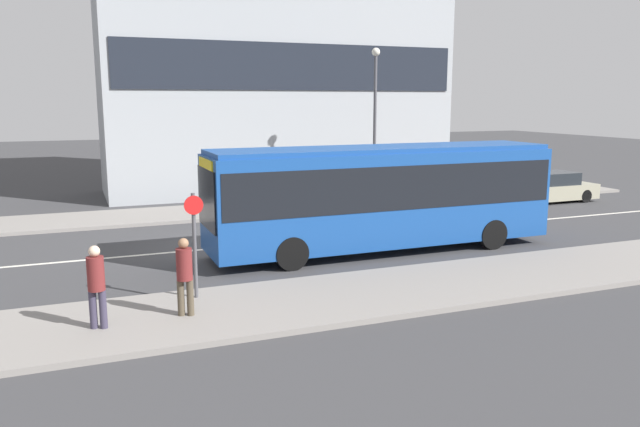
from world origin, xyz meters
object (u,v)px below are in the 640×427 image
(pedestrian_near_stop, at_px, (96,282))
(city_bus, at_px, (382,191))
(parked_car_0, at_px, (465,194))
(street_lamp, at_px, (375,109))
(parked_car_1, at_px, (551,188))
(bus_stop_sign, at_px, (194,237))
(pedestrian_down_pavement, at_px, (185,272))

(pedestrian_near_stop, bearing_deg, city_bus, 46.65)
(parked_car_0, bearing_deg, city_bus, -141.66)
(pedestrian_near_stop, relative_size, street_lamp, 0.25)
(parked_car_1, relative_size, street_lamp, 0.61)
(parked_car_0, bearing_deg, street_lamp, 144.56)
(parked_car_1, height_order, bus_stop_sign, bus_stop_sign)
(city_bus, height_order, street_lamp, street_lamp)
(parked_car_0, xyz_separation_m, street_lamp, (-3.28, 2.33, 3.61))
(pedestrian_down_pavement, relative_size, bus_stop_sign, 0.69)
(street_lamp, bearing_deg, pedestrian_down_pavement, -131.30)
(pedestrian_near_stop, bearing_deg, parked_car_0, 52.44)
(bus_stop_sign, relative_size, street_lamp, 0.36)
(city_bus, xyz_separation_m, parked_car_0, (6.93, 5.48, -1.23))
(city_bus, bearing_deg, bus_stop_sign, -150.84)
(city_bus, xyz_separation_m, street_lamp, (3.66, 7.82, 2.39))
(parked_car_0, height_order, street_lamp, street_lamp)
(parked_car_1, bearing_deg, pedestrian_down_pavement, -152.30)
(parked_car_0, height_order, pedestrian_near_stop, pedestrian_near_stop)
(pedestrian_near_stop, bearing_deg, parked_car_1, 46.26)
(city_bus, bearing_deg, parked_car_0, 42.48)
(pedestrian_down_pavement, bearing_deg, street_lamp, 68.60)
(bus_stop_sign, bearing_deg, parked_car_1, 25.39)
(bus_stop_sign, bearing_deg, pedestrian_down_pavement, -111.07)
(bus_stop_sign, bearing_deg, city_bus, 25.02)
(bus_stop_sign, bearing_deg, pedestrian_near_stop, -150.30)
(city_bus, relative_size, street_lamp, 1.62)
(pedestrian_near_stop, height_order, pedestrian_down_pavement, pedestrian_near_stop)
(parked_car_1, bearing_deg, pedestrian_near_stop, -154.13)
(pedestrian_down_pavement, bearing_deg, parked_car_1, 47.60)
(parked_car_0, distance_m, street_lamp, 5.41)
(city_bus, height_order, pedestrian_down_pavement, city_bus)
(city_bus, distance_m, parked_car_0, 8.93)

